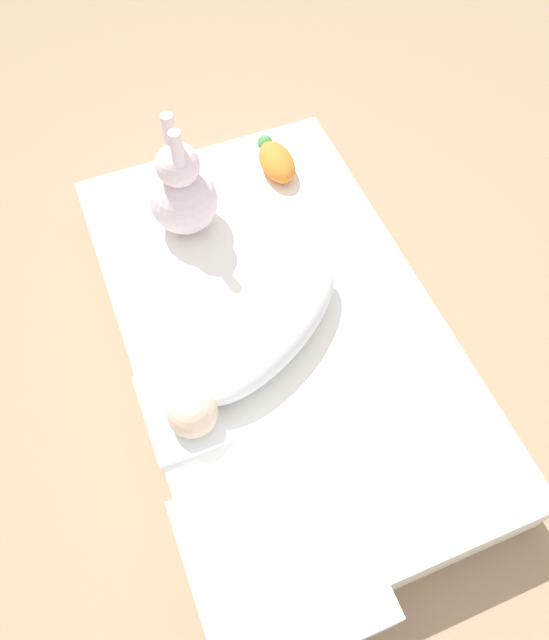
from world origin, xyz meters
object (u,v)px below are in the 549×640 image
object	(u,v)px
pillow	(280,563)
bunny_plush	(183,193)
swaddled_baby	(259,338)
turtle_plush	(276,161)

from	to	relation	value
pillow	bunny_plush	world-z (taller)	bunny_plush
swaddled_baby	bunny_plush	world-z (taller)	bunny_plush
turtle_plush	bunny_plush	bearing A→B (deg)	108.03
bunny_plush	turtle_plush	xyz separation A→B (m)	(0.10, -0.32, -0.09)
pillow	bunny_plush	bearing A→B (deg)	-6.29
pillow	turtle_plush	xyz separation A→B (m)	(1.08, -0.43, -0.02)
bunny_plush	turtle_plush	bearing A→B (deg)	-71.97
swaddled_baby	turtle_plush	size ratio (longest dim) A/B	2.77
swaddled_baby	pillow	xyz separation A→B (m)	(-0.51, 0.15, -0.00)
swaddled_baby	turtle_plush	bearing A→B (deg)	-146.42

